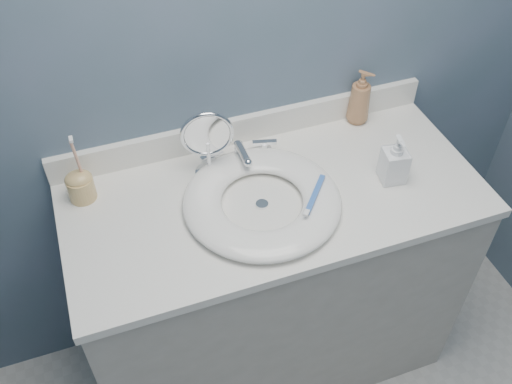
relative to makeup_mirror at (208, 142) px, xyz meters
name	(u,v)px	position (x,y,z in m)	size (l,w,h in m)	color
back_wall	(242,49)	(0.15, 0.13, 0.20)	(2.20, 0.02, 2.40)	#475E6B
vanity_cabinet	(272,286)	(0.15, -0.15, -0.58)	(1.20, 0.55, 0.85)	#B6B0A6
countertop	(274,198)	(0.15, -0.15, -0.14)	(1.22, 0.57, 0.03)	white
backsplash	(245,128)	(0.15, 0.12, -0.08)	(1.22, 0.02, 0.09)	white
basin	(262,201)	(0.10, -0.18, -0.11)	(0.45, 0.45, 0.04)	white
drain	(262,204)	(0.10, -0.18, -0.12)	(0.04, 0.04, 0.01)	silver
faucet	(240,155)	(0.10, 0.02, -0.10)	(0.25, 0.13, 0.07)	silver
makeup_mirror	(208,142)	(0.00, 0.00, 0.00)	(0.15, 0.09, 0.23)	silver
soap_bottle_amber	(360,97)	(0.53, 0.08, -0.03)	(0.07, 0.07, 0.19)	#A16F48
soap_bottle_clear	(395,159)	(0.50, -0.20, -0.05)	(0.07, 0.07, 0.16)	white
toothbrush_holder	(80,185)	(-0.37, 0.03, -0.07)	(0.08, 0.08, 0.22)	tan
toothbrush_lying	(314,196)	(0.24, -0.23, -0.08)	(0.12, 0.14, 0.02)	#3564BB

